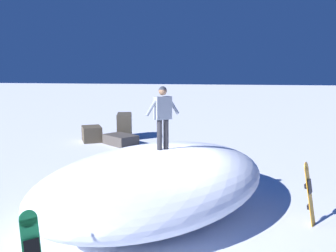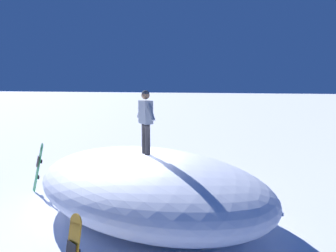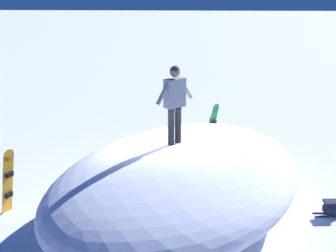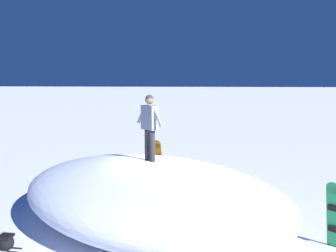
# 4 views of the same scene
# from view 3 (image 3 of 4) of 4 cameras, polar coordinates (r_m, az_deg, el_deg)

# --- Properties ---
(ground) EXTENTS (240.00, 240.00, 0.00)m
(ground) POSITION_cam_3_polar(r_m,az_deg,el_deg) (10.72, -1.41, -10.02)
(ground) COLOR white
(snow_mound) EXTENTS (7.60, 8.70, 1.74)m
(snow_mound) POSITION_cam_3_polar(r_m,az_deg,el_deg) (9.83, 1.65, -7.03)
(snow_mound) COLOR white
(snow_mound) RESTS_ON ground
(snowboarder_standing) EXTENTS (0.77, 0.78, 1.69)m
(snowboarder_standing) POSITION_cam_3_polar(r_m,az_deg,el_deg) (9.22, 0.88, 3.66)
(snowboarder_standing) COLOR black
(snowboarder_standing) RESTS_ON snow_mound
(snowboard_primary_upright) EXTENTS (0.40, 0.39, 1.58)m
(snowboard_primary_upright) POSITION_cam_3_polar(r_m,az_deg,el_deg) (10.56, -20.05, -6.66)
(snowboard_primary_upright) COLOR orange
(snowboard_primary_upright) RESTS_ON ground
(snowboard_secondary_upright) EXTENTS (0.47, 0.46, 1.61)m
(snowboard_secondary_upright) POSITION_cam_3_polar(r_m,az_deg,el_deg) (13.79, 5.71, -0.13)
(snowboard_secondary_upright) COLOR #1E8C47
(snowboard_secondary_upright) RESTS_ON ground
(backpack_near) EXTENTS (0.66, 0.34, 0.36)m
(backpack_near) POSITION_cam_3_polar(r_m,az_deg,el_deg) (10.77, 20.55, -9.94)
(backpack_near) COLOR #1E2333
(backpack_near) RESTS_ON ground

